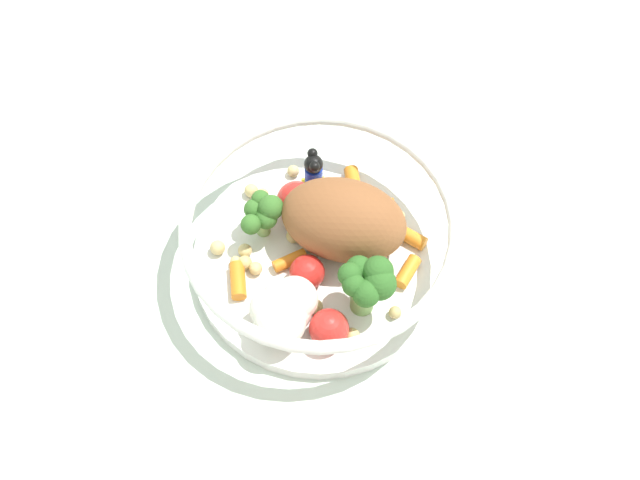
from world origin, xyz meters
name	(u,v)px	position (x,y,z in m)	size (l,w,h in m)	color
ground_plane	(308,271)	(0.00, 0.00, 0.00)	(2.40, 2.40, 0.00)	silver
food_container	(321,247)	(-0.01, -0.01, 0.03)	(0.21, 0.21, 0.07)	white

